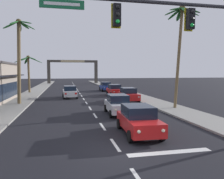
% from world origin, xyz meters
% --- Properties ---
extents(ground_plane, '(220.00, 220.00, 0.00)m').
position_xyz_m(ground_plane, '(0.00, 0.00, 0.00)').
color(ground_plane, black).
extents(sidewalk_right, '(3.20, 110.00, 0.14)m').
position_xyz_m(sidewalk_right, '(7.80, 20.00, 0.07)').
color(sidewalk_right, gray).
rests_on(sidewalk_right, ground).
extents(sidewalk_left, '(3.20, 110.00, 0.14)m').
position_xyz_m(sidewalk_left, '(-7.80, 20.00, 0.07)').
color(sidewalk_left, gray).
rests_on(sidewalk_left, ground).
extents(lane_markings, '(4.28, 89.11, 0.01)m').
position_xyz_m(lane_markings, '(0.41, 20.68, 0.00)').
color(lane_markings, silver).
rests_on(lane_markings, ground).
extents(traffic_signal_mast, '(10.44, 0.41, 7.59)m').
position_xyz_m(traffic_signal_mast, '(3.53, -0.29, 5.31)').
color(traffic_signal_mast, '#2D2D33').
rests_on(traffic_signal_mast, ground).
extents(sedan_lead_at_stop_bar, '(2.09, 4.50, 1.68)m').
position_xyz_m(sedan_lead_at_stop_bar, '(1.76, 2.54, 0.85)').
color(sedan_lead_at_stop_bar, red).
rests_on(sedan_lead_at_stop_bar, ground).
extents(sedan_third_in_queue, '(2.06, 4.49, 1.68)m').
position_xyz_m(sedan_third_in_queue, '(2.02, 8.76, 0.85)').
color(sedan_third_in_queue, silver).
rests_on(sedan_third_in_queue, ground).
extents(sedan_oncoming_far, '(2.07, 4.50, 1.68)m').
position_xyz_m(sedan_oncoming_far, '(-1.77, 21.73, 0.85)').
color(sedan_oncoming_far, silver).
rests_on(sedan_oncoming_far, ground).
extents(sedan_parked_nearest_kerb, '(1.97, 4.46, 1.68)m').
position_xyz_m(sedan_parked_nearest_kerb, '(5.12, 31.77, 0.85)').
color(sedan_parked_nearest_kerb, navy).
rests_on(sedan_parked_nearest_kerb, ground).
extents(sedan_parked_mid_kerb, '(2.02, 4.48, 1.68)m').
position_xyz_m(sedan_parked_mid_kerb, '(5.05, 23.61, 0.85)').
color(sedan_parked_mid_kerb, red).
rests_on(sedan_parked_mid_kerb, ground).
extents(sedan_parked_far_kerb, '(2.03, 4.48, 1.68)m').
position_xyz_m(sedan_parked_far_kerb, '(5.20, 16.45, 0.85)').
color(sedan_parked_far_kerb, red).
rests_on(sedan_parked_far_kerb, ground).
extents(palm_left_second, '(3.54, 3.61, 9.33)m').
position_xyz_m(palm_left_second, '(-7.24, 16.27, 6.38)').
color(palm_left_second, brown).
rests_on(palm_left_second, ground).
extents(palm_left_third, '(4.55, 4.47, 6.36)m').
position_xyz_m(palm_left_third, '(-8.35, 30.05, 4.64)').
color(palm_left_third, brown).
rests_on(palm_left_third, ground).
extents(palm_right_second, '(3.44, 3.26, 9.98)m').
position_xyz_m(palm_right_second, '(8.54, 10.14, 7.55)').
color(palm_right_second, brown).
rests_on(palm_right_second, ground).
extents(town_gateway_arch, '(15.07, 0.90, 7.13)m').
position_xyz_m(town_gateway_arch, '(0.00, 59.15, 4.61)').
color(town_gateway_arch, '#423D38').
rests_on(town_gateway_arch, ground).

